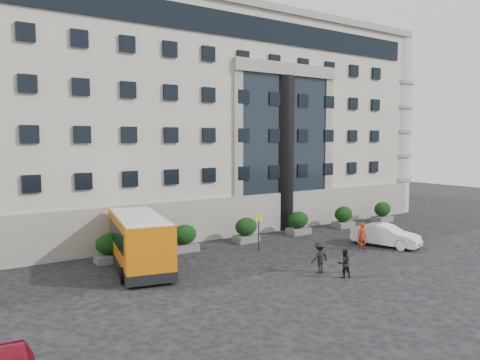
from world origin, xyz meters
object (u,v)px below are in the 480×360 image
object	(u,v)px
pedestrian_b	(344,263)
hedge_f	(382,212)
hedge_c	(246,230)
bus_stop_sign	(259,226)
hedge_a	(110,248)
hedge_b	(184,238)
hedge_e	(343,217)
pedestrian_a	(362,236)
white_taxi	(386,235)
minibus	(139,240)
hedge_d	(299,223)
pedestrian_c	(320,257)

from	to	relation	value
pedestrian_b	hedge_f	bearing A→B (deg)	-129.65
hedge_c	bus_stop_sign	bearing A→B (deg)	-107.82
hedge_a	hedge_b	xyz separation A→B (m)	(5.20, 0.00, 0.00)
hedge_e	pedestrian_a	distance (m)	8.30
white_taxi	pedestrian_a	world-z (taller)	pedestrian_a
minibus	hedge_a	bearing A→B (deg)	122.82
hedge_d	hedge_e	xyz separation A→B (m)	(5.20, 0.00, 0.00)
hedge_a	white_taxi	distance (m)	19.17
hedge_d	pedestrian_b	distance (m)	12.02
white_taxi	pedestrian_a	distance (m)	2.25
hedge_a	hedge_e	xyz separation A→B (m)	(20.80, 0.00, 0.00)
hedge_e	minibus	bearing A→B (deg)	-172.85
hedge_b	hedge_f	xyz separation A→B (m)	(20.80, 0.00, 0.00)
hedge_f	hedge_e	bearing A→B (deg)	180.00
hedge_f	pedestrian_c	world-z (taller)	hedge_f
minibus	white_taxi	bearing A→B (deg)	-2.03
minibus	pedestrian_b	xyz separation A→B (m)	(8.79, -8.00, -0.97)
hedge_c	minibus	bearing A→B (deg)	-165.24
white_taxi	pedestrian_c	size ratio (longest dim) A/B	2.64
hedge_d	hedge_e	world-z (taller)	same
hedge_f	pedestrian_a	bearing A→B (deg)	-147.61
bus_stop_sign	white_taxi	xyz separation A→B (m)	(8.42, -4.00, -0.94)
hedge_f	pedestrian_b	size ratio (longest dim) A/B	1.15
hedge_c	pedestrian_c	world-z (taller)	hedge_c
hedge_f	pedestrian_b	xyz separation A→B (m)	(-16.27, -10.49, -0.13)
hedge_a	white_taxi	bearing A→B (deg)	-20.78
hedge_a	white_taxi	world-z (taller)	hedge_a
hedge_b	pedestrian_a	xyz separation A→B (m)	(10.49, -6.54, 0.02)
hedge_e	white_taxi	world-z (taller)	hedge_e
white_taxi	hedge_f	bearing A→B (deg)	22.06
hedge_b	hedge_d	bearing A→B (deg)	0.00
hedge_b	hedge_e	xyz separation A→B (m)	(15.60, 0.00, 0.00)
pedestrian_c	hedge_b	bearing A→B (deg)	-64.50
hedge_b	minibus	xyz separation A→B (m)	(-4.26, -2.49, 0.84)
minibus	hedge_e	bearing A→B (deg)	19.36
minibus	bus_stop_sign	bearing A→B (deg)	10.15
hedge_a	white_taxi	size ratio (longest dim) A/B	0.38
hedge_c	white_taxi	world-z (taller)	hedge_c
hedge_a	hedge_e	world-z (taller)	same
hedge_d	pedestrian_c	world-z (taller)	hedge_d
hedge_f	pedestrian_c	distance (m)	19.04
hedge_d	pedestrian_c	bearing A→B (deg)	-125.08
hedge_c	hedge_a	bearing A→B (deg)	180.00
hedge_d	hedge_c	bearing A→B (deg)	180.00
pedestrian_b	hedge_c	bearing A→B (deg)	-76.11
white_taxi	hedge_d	bearing A→B (deg)	90.81
bus_stop_sign	hedge_e	bearing A→B (deg)	13.92
bus_stop_sign	white_taxi	world-z (taller)	bus_stop_sign
hedge_d	hedge_f	size ratio (longest dim) A/B	1.00
hedge_a	minibus	xyz separation A→B (m)	(0.94, -2.49, 0.84)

